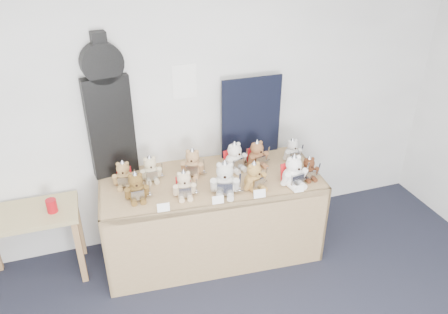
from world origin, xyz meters
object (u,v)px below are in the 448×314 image
object	(u,v)px
teddy_front_far_right	(293,172)
teddy_back_left	(151,170)
red_cup	(52,206)
teddy_back_end	(292,151)
teddy_back_right	(257,155)
teddy_back_centre_left	(193,164)
teddy_front_left	(184,185)
teddy_front_centre	(225,180)
side_table	(29,225)
guitar_case	(108,109)
teddy_back_centre_right	(235,157)
teddy_back_far_left	(124,175)
teddy_front_far_left	(136,188)
display_table	(213,200)
teddy_front_right	(254,177)
teddy_front_end	(309,169)

from	to	relation	value
teddy_front_far_right	teddy_back_left	xyz separation A→B (m)	(-1.12, 0.45, -0.02)
red_cup	teddy_back_end	bearing A→B (deg)	-0.68
teddy_front_far_right	teddy_back_end	bearing A→B (deg)	56.45
red_cup	teddy_front_far_right	bearing A→B (deg)	-12.05
teddy_back_right	teddy_back_centre_left	bearing A→B (deg)	164.71
teddy_back_centre_left	teddy_front_left	bearing A→B (deg)	-93.62
teddy_back_right	teddy_front_centre	bearing A→B (deg)	-153.29
side_table	guitar_case	world-z (taller)	guitar_case
teddy_back_end	teddy_back_centre_right	bearing A→B (deg)	174.90
teddy_front_far_right	red_cup	bearing A→B (deg)	159.39
teddy_front_left	teddy_back_far_left	distance (m)	0.54
teddy_front_centre	red_cup	bearing A→B (deg)	-177.15
red_cup	teddy_back_centre_left	world-z (taller)	teddy_back_centre_left
teddy_back_far_left	teddy_front_far_left	bearing A→B (deg)	-63.90
red_cup	teddy_front_far_right	xyz separation A→B (m)	(1.94, -0.41, 0.19)
side_table	teddy_front_far_right	xyz separation A→B (m)	(2.15, -0.46, 0.37)
teddy_back_centre_left	teddy_front_far_right	bearing A→B (deg)	-6.58
display_table	guitar_case	distance (m)	1.16
teddy_front_right	teddy_back_left	xyz separation A→B (m)	(-0.79, 0.40, -0.01)
guitar_case	teddy_back_right	xyz separation A→B (m)	(1.22, -0.28, -0.49)
side_table	teddy_front_far_right	distance (m)	2.22
teddy_front_end	teddy_back_left	size ratio (longest dim) A/B	0.90
red_cup	teddy_back_left	size ratio (longest dim) A/B	0.44
teddy_front_right	teddy_back_end	world-z (taller)	teddy_front_right
side_table	teddy_back_far_left	size ratio (longest dim) A/B	3.14
side_table	teddy_back_right	bearing A→B (deg)	-1.15
teddy_back_left	teddy_back_centre_left	bearing A→B (deg)	-4.62
teddy_back_left	teddy_back_right	distance (m)	0.95
teddy_back_far_left	teddy_back_right	bearing A→B (deg)	7.34
teddy_back_left	teddy_back_centre_left	distance (m)	0.36
teddy_front_far_right	teddy_back_centre_left	distance (m)	0.87
side_table	teddy_front_left	xyz separation A→B (m)	(1.24, -0.34, 0.34)
teddy_front_far_right	teddy_back_far_left	xyz separation A→B (m)	(-1.34, 0.43, -0.02)
teddy_front_far_right	teddy_back_centre_right	bearing A→B (deg)	124.27
teddy_back_centre_left	teddy_back_centre_right	bearing A→B (deg)	19.71
teddy_front_centre	teddy_back_centre_right	bearing A→B (deg)	76.78
teddy_front_end	teddy_back_centre_left	bearing A→B (deg)	158.21
side_table	teddy_front_far_left	bearing A→B (deg)	-15.96
teddy_front_left	teddy_front_end	bearing A→B (deg)	2.79
guitar_case	teddy_front_left	size ratio (longest dim) A/B	4.73
teddy_back_centre_left	teddy_back_right	world-z (taller)	teddy_back_centre_left
display_table	teddy_front_far_right	distance (m)	0.73
teddy_front_far_right	side_table	bearing A→B (deg)	159.32
teddy_front_far_right	teddy_back_centre_left	size ratio (longest dim) A/B	1.12
teddy_back_end	teddy_front_right	bearing A→B (deg)	-149.93
teddy_back_right	teddy_front_far_right	bearing A→B (deg)	-79.73
teddy_front_right	teddy_front_end	size ratio (longest dim) A/B	1.21
teddy_front_centre	teddy_front_far_right	distance (m)	0.59
red_cup	teddy_front_centre	distance (m)	1.42
side_table	teddy_back_left	size ratio (longest dim) A/B	3.17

